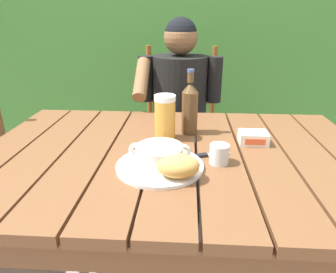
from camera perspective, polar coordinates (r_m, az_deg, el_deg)
name	(u,v)px	position (r m, az deg, el deg)	size (l,w,h in m)	color
dining_table	(174,171)	(1.15, 1.13, -6.60)	(1.44, 0.96, 0.75)	brown
hedge_backdrop	(212,39)	(2.92, 8.29, 17.79)	(3.51, 0.88, 2.38)	#3D7932
chair_near_diner	(180,129)	(2.06, 2.26, 1.47)	(0.48, 0.47, 1.02)	brown
person_eating	(179,106)	(1.79, 2.08, 5.74)	(0.48, 0.47, 1.21)	black
serving_plate	(160,166)	(0.99, -1.56, -5.57)	(0.29, 0.29, 0.01)	white
soup_bowl	(160,155)	(0.97, -1.58, -3.47)	(0.20, 0.15, 0.07)	white
bread_roll	(178,166)	(0.90, 1.99, -5.57)	(0.13, 0.10, 0.07)	gold
beer_glass	(165,117)	(1.19, -0.59, 3.63)	(0.08, 0.08, 0.18)	gold
beer_bottle	(190,107)	(1.25, 4.15, 5.55)	(0.07, 0.07, 0.27)	#54391F
water_glass_small	(219,154)	(1.02, 9.67, -3.29)	(0.07, 0.07, 0.07)	silver
butter_tub	(253,138)	(1.21, 15.81, -0.25)	(0.11, 0.08, 0.05)	white
table_knife	(206,155)	(1.08, 7.29, -3.50)	(0.14, 0.07, 0.01)	silver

